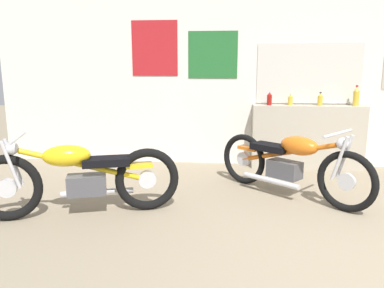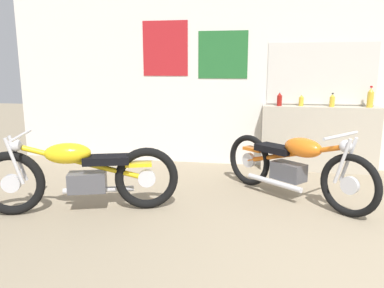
{
  "view_description": "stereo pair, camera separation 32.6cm",
  "coord_description": "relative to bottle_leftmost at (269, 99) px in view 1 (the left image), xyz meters",
  "views": [
    {
      "loc": [
        -1.33,
        -2.49,
        1.53
      ],
      "look_at": [
        -1.7,
        1.5,
        0.7
      ],
      "focal_mm": 35.0,
      "sensor_mm": 36.0,
      "label": 1
    },
    {
      "loc": [
        -1.0,
        -2.45,
        1.53
      ],
      "look_at": [
        -1.7,
        1.5,
        0.7
      ],
      "focal_mm": 35.0,
      "sensor_mm": 36.0,
      "label": 2
    }
  ],
  "objects": [
    {
      "name": "wall_back",
      "position": [
        0.69,
        0.2,
        0.35
      ],
      "size": [
        10.0,
        0.07,
        2.8
      ],
      "color": "silver",
      "rests_on": "ground_plane"
    },
    {
      "name": "bottle_right_center",
      "position": [
        1.26,
        -0.0,
        0.04
      ],
      "size": [
        0.09,
        0.09,
        0.3
      ],
      "color": "gold",
      "rests_on": "sill_counter"
    },
    {
      "name": "motorcycle_yellow",
      "position": [
        -2.14,
        -2.13,
        -0.64
      ],
      "size": [
        2.02,
        0.84,
        0.86
      ],
      "color": "black",
      "rests_on": "ground_plane"
    },
    {
      "name": "bottle_left_center",
      "position": [
        0.32,
        0.03,
        -0.02
      ],
      "size": [
        0.07,
        0.07,
        0.18
      ],
      "color": "gold",
      "rests_on": "sill_counter"
    },
    {
      "name": "sill_counter",
      "position": [
        0.59,
        0.02,
        -0.58
      ],
      "size": [
        1.66,
        0.28,
        0.96
      ],
      "color": "#B7AD99",
      "rests_on": "ground_plane"
    },
    {
      "name": "bottle_leftmost",
      "position": [
        0.0,
        0.0,
        0.0
      ],
      "size": [
        0.07,
        0.07,
        0.21
      ],
      "color": "maroon",
      "rests_on": "sill_counter"
    },
    {
      "name": "motorcycle_orange",
      "position": [
        0.12,
        -1.32,
        -0.64
      ],
      "size": [
        1.61,
        1.39,
        0.85
      ],
      "color": "black",
      "rests_on": "ground_plane"
    },
    {
      "name": "bottle_center",
      "position": [
        0.74,
        -0.01,
        -0.01
      ],
      "size": [
        0.07,
        0.07,
        0.2
      ],
      "color": "gold",
      "rests_on": "sill_counter"
    }
  ]
}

